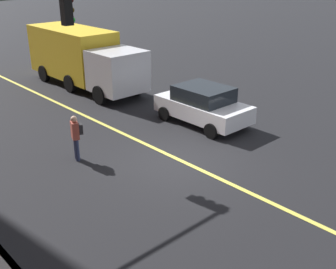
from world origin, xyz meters
TOP-DOWN VIEW (x-y plane):
  - ground at (0.00, 0.00)m, footprint 200.00×200.00m
  - lane_stripe_center at (0.00, 0.00)m, footprint 80.00×0.16m
  - car_white at (1.80, -3.14)m, footprint 3.99×2.07m
  - truck_yellow at (9.90, -2.51)m, footprint 8.04×2.46m
  - pedestrian_with_backpack at (2.34, 2.49)m, footprint 0.43×0.45m

SIDE VIEW (x-z plane):
  - ground at x=0.00m, z-range 0.00..0.00m
  - lane_stripe_center at x=0.00m, z-range 0.00..0.01m
  - car_white at x=1.80m, z-range 0.02..1.60m
  - pedestrian_with_backpack at x=2.34m, z-range 0.12..1.70m
  - truck_yellow at x=9.90m, z-range 0.12..3.10m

